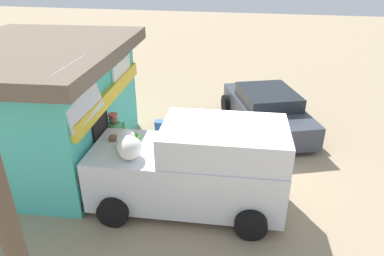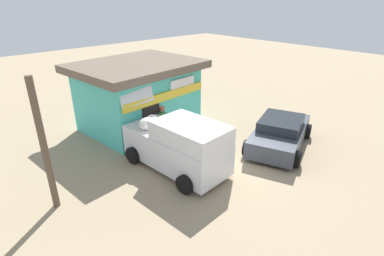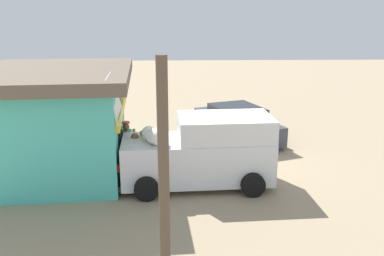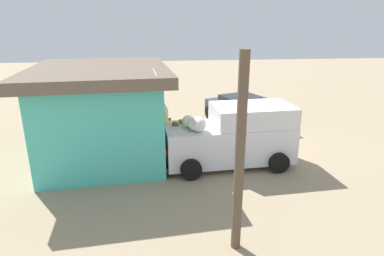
% 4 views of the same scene
% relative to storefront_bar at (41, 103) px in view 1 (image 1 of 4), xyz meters
% --- Properties ---
extents(ground_plane, '(60.00, 60.00, 0.00)m').
position_rel_storefront_bar_xyz_m(ground_plane, '(-0.24, -5.19, -1.64)').
color(ground_plane, '#9E896B').
extents(storefront_bar, '(5.87, 4.90, 3.16)m').
position_rel_storefront_bar_xyz_m(storefront_bar, '(0.00, 0.00, 0.00)').
color(storefront_bar, '#4CC6B7').
rests_on(storefront_bar, ground_plane).
extents(delivery_van, '(2.30, 4.57, 3.17)m').
position_rel_storefront_bar_xyz_m(delivery_van, '(-1.24, -4.30, -0.63)').
color(delivery_van, silver).
rests_on(delivery_van, ground_plane).
extents(parked_sedan, '(4.52, 3.26, 1.29)m').
position_rel_storefront_bar_xyz_m(parked_sedan, '(3.12, -5.89, -1.01)').
color(parked_sedan, '#383D47').
rests_on(parked_sedan, ground_plane).
extents(vendor_standing, '(0.44, 0.53, 1.60)m').
position_rel_storefront_bar_xyz_m(vendor_standing, '(-0.21, -2.07, -0.72)').
color(vendor_standing, '#4C4C51').
rests_on(vendor_standing, ground_plane).
extents(customer_bending, '(0.71, 0.65, 1.50)m').
position_rel_storefront_bar_xyz_m(customer_bending, '(-1.29, -2.29, -0.74)').
color(customer_bending, '#726047').
rests_on(customer_bending, ground_plane).
extents(unloaded_banana_pile, '(0.76, 0.78, 0.44)m').
position_rel_storefront_bar_xyz_m(unloaded_banana_pile, '(-1.41, -1.50, -1.43)').
color(unloaded_banana_pile, silver).
rests_on(unloaded_banana_pile, ground_plane).
extents(paint_bucket, '(0.32, 0.32, 0.31)m').
position_rel_storefront_bar_xyz_m(paint_bucket, '(2.26, -2.50, -1.48)').
color(paint_bucket, blue).
rests_on(paint_bucket, ground_plane).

